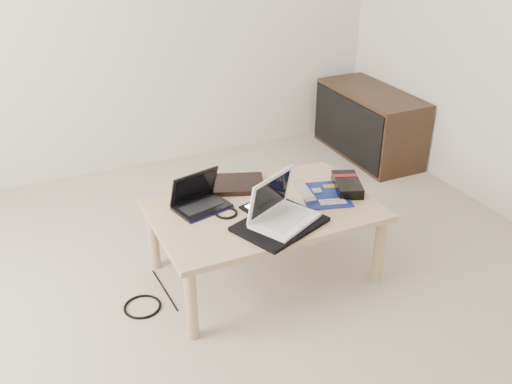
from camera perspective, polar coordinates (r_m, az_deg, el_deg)
name	(u,v)px	position (r m, az deg, el deg)	size (l,w,h in m)	color
ground	(223,342)	(2.65, -3.36, -14.70)	(4.00, 4.00, 0.00)	beige
coffee_table	(264,216)	(2.85, 0.83, -2.41)	(1.10, 0.70, 0.40)	tan
media_cabinet	(368,123)	(4.38, 11.18, 6.75)	(0.41, 0.90, 0.50)	#3A2517
book	(238,184)	(3.03, -1.80, 0.80)	(0.33, 0.31, 0.03)	black
netbook	(200,200)	(2.83, -5.66, -0.81)	(0.30, 0.24, 0.18)	black
tablet	(269,207)	(2.82, 1.27, -1.47)	(0.27, 0.23, 0.01)	black
remote	(304,191)	(2.97, 4.86, 0.07)	(0.10, 0.24, 0.02)	#B6B5BA
neoprene_sleeve	(280,224)	(2.67, 2.41, -3.22)	(0.40, 0.29, 0.02)	black
white_laptop	(280,211)	(2.67, 2.43, -1.95)	(0.37, 0.33, 0.22)	white
motherboard	(324,195)	(2.96, 6.86, -0.28)	(0.30, 0.34, 0.01)	#0D1359
gpu_box	(347,185)	(3.03, 9.10, 0.74)	(0.21, 0.28, 0.06)	black
cable_coil	(226,213)	(2.77, -2.99, -2.11)	(0.11, 0.11, 0.01)	black
floor_cable_coil	(142,307)	(2.87, -11.30, -11.18)	(0.18, 0.18, 0.01)	black
floor_cable_trail	(165,290)	(2.96, -9.13, -9.63)	(0.01, 0.01, 0.37)	black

